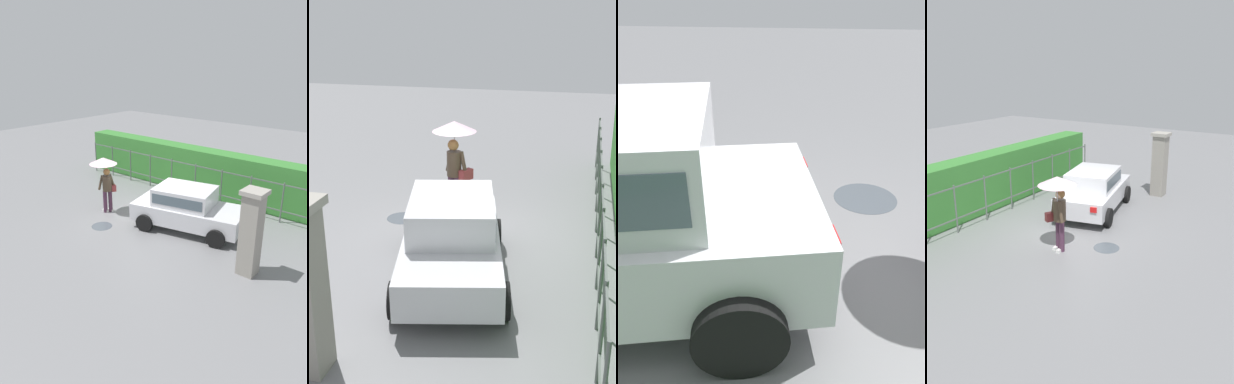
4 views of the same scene
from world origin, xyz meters
The scene contains 2 objects.
ground_plane centered at (0.00, 0.00, 0.00)m, with size 40.00×40.00×0.00m, color slate.
puddle_near centered at (-0.77, -1.60, 0.00)m, with size 0.72×0.72×0.00m, color #4C545B.
Camera 3 is at (-0.14, 2.30, 2.19)m, focal length 35.39 mm.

